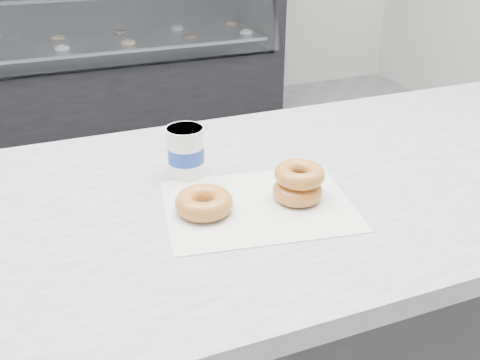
% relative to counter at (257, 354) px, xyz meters
% --- Properties ---
extents(ground, '(5.00, 5.00, 0.00)m').
position_rel_counter_xyz_m(ground, '(0.00, 0.60, -0.45)').
color(ground, gray).
rests_on(ground, ground).
extents(counter, '(3.06, 0.76, 0.90)m').
position_rel_counter_xyz_m(counter, '(0.00, 0.00, 0.00)').
color(counter, '#333335').
rests_on(counter, ground).
extents(display_case, '(2.40, 0.74, 1.25)m').
position_rel_counter_xyz_m(display_case, '(0.00, 2.72, 0.04)').
color(display_case, black).
rests_on(display_case, ground).
extents(wax_paper, '(0.38, 0.31, 0.00)m').
position_rel_counter_xyz_m(wax_paper, '(-0.03, -0.07, 0.45)').
color(wax_paper, silver).
rests_on(wax_paper, counter).
extents(donut_single, '(0.12, 0.12, 0.04)m').
position_rel_counter_xyz_m(donut_single, '(-0.13, -0.05, 0.47)').
color(donut_single, '#B96733').
rests_on(donut_single, wax_paper).
extents(donut_stack, '(0.13, 0.13, 0.07)m').
position_rel_counter_xyz_m(donut_stack, '(0.05, -0.07, 0.48)').
color(donut_stack, '#B96733').
rests_on(donut_stack, wax_paper).
extents(coffee_cup, '(0.08, 0.08, 0.10)m').
position_rel_counter_xyz_m(coffee_cup, '(-0.12, 0.10, 0.50)').
color(coffee_cup, white).
rests_on(coffee_cup, counter).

